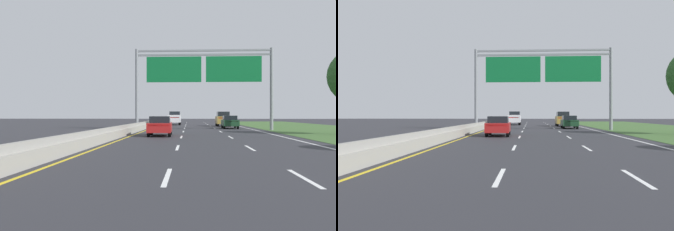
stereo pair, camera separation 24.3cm
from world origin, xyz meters
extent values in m
plane|color=#2B2B30|center=(0.00, 35.00, 0.00)|extent=(220.00, 220.00, 0.00)
cube|color=white|center=(-1.85, 10.50, 0.00)|extent=(0.14, 3.00, 0.01)
cube|color=white|center=(-1.85, 19.50, 0.00)|extent=(0.14, 3.00, 0.01)
cube|color=white|center=(-1.85, 28.50, 0.00)|extent=(0.14, 3.00, 0.01)
cube|color=white|center=(-1.85, 37.50, 0.00)|extent=(0.14, 3.00, 0.01)
cube|color=white|center=(-1.85, 46.50, 0.00)|extent=(0.14, 3.00, 0.01)
cube|color=white|center=(-1.85, 55.50, 0.00)|extent=(0.14, 3.00, 0.01)
cube|color=white|center=(-1.85, 64.50, 0.00)|extent=(0.14, 3.00, 0.01)
cube|color=white|center=(-1.85, 73.50, 0.00)|extent=(0.14, 3.00, 0.01)
cube|color=white|center=(-1.85, 82.50, 0.00)|extent=(0.14, 3.00, 0.01)
cube|color=white|center=(1.85, 10.50, 0.00)|extent=(0.14, 3.00, 0.01)
cube|color=white|center=(1.85, 19.50, 0.00)|extent=(0.14, 3.00, 0.01)
cube|color=white|center=(1.85, 28.50, 0.00)|extent=(0.14, 3.00, 0.01)
cube|color=white|center=(1.85, 37.50, 0.00)|extent=(0.14, 3.00, 0.01)
cube|color=white|center=(1.85, 46.50, 0.00)|extent=(0.14, 3.00, 0.01)
cube|color=white|center=(1.85, 55.50, 0.00)|extent=(0.14, 3.00, 0.01)
cube|color=white|center=(1.85, 64.50, 0.00)|extent=(0.14, 3.00, 0.01)
cube|color=white|center=(1.85, 73.50, 0.00)|extent=(0.14, 3.00, 0.01)
cube|color=white|center=(1.85, 82.50, 0.00)|extent=(0.14, 3.00, 0.01)
cube|color=white|center=(5.90, 35.00, 0.00)|extent=(0.16, 106.00, 0.01)
cube|color=gold|center=(-5.90, 35.00, 0.00)|extent=(0.16, 106.00, 0.01)
cube|color=#99968E|center=(-6.60, 35.00, 0.28)|extent=(0.60, 110.00, 0.55)
cube|color=#99968E|center=(-6.60, 35.00, 0.70)|extent=(0.25, 110.00, 0.30)
cylinder|color=gray|center=(-7.05, 41.20, 4.47)|extent=(0.36, 0.36, 8.94)
cylinder|color=gray|center=(7.65, 41.20, 4.47)|extent=(0.36, 0.36, 8.94)
cube|color=gray|center=(0.30, 41.20, 8.71)|extent=(14.70, 0.24, 0.20)
cube|color=gray|center=(0.30, 41.20, 8.26)|extent=(14.70, 0.24, 0.20)
cube|color=#0C602D|center=(-2.95, 41.02, 6.64)|extent=(6.00, 0.12, 2.79)
cube|color=#0C602D|center=(3.55, 41.02, 6.64)|extent=(6.00, 0.12, 2.79)
cube|color=silver|center=(-3.69, 61.49, 0.92)|extent=(2.01, 5.40, 1.00)
cube|color=black|center=(-3.69, 62.34, 1.81)|extent=(1.72, 1.90, 0.78)
cube|color=#B21414|center=(-3.69, 58.83, 1.22)|extent=(1.68, 0.08, 0.12)
cube|color=silver|center=(-3.69, 59.76, 1.52)|extent=(2.00, 1.95, 0.20)
cylinder|color=black|center=(-4.54, 63.32, 0.42)|extent=(0.30, 0.84, 0.84)
cylinder|color=black|center=(-2.84, 63.33, 0.42)|extent=(0.30, 0.84, 0.84)
cylinder|color=black|center=(-4.54, 59.65, 0.42)|extent=(0.30, 0.84, 0.84)
cylinder|color=black|center=(-2.84, 59.65, 0.42)|extent=(0.30, 0.84, 0.84)
cube|color=maroon|center=(-3.59, 29.99, 0.69)|extent=(1.93, 4.44, 0.72)
cube|color=black|center=(-3.59, 29.94, 1.31)|extent=(1.62, 2.34, 0.52)
cube|color=#B21414|center=(-3.54, 27.83, 0.91)|extent=(1.53, 0.12, 0.12)
cylinder|color=black|center=(-4.43, 31.47, 0.33)|extent=(0.24, 0.67, 0.66)
cylinder|color=black|center=(-2.83, 31.50, 0.33)|extent=(0.24, 0.67, 0.66)
cylinder|color=black|center=(-4.35, 28.47, 0.33)|extent=(0.24, 0.67, 0.66)
cylinder|color=black|center=(-2.75, 28.51, 0.33)|extent=(0.24, 0.67, 0.66)
cube|color=#193D23|center=(3.67, 46.05, 0.69)|extent=(1.84, 4.41, 0.72)
cube|color=black|center=(3.67, 46.00, 1.31)|extent=(1.58, 2.31, 0.52)
cube|color=#B21414|center=(3.66, 43.89, 0.91)|extent=(1.53, 0.09, 0.12)
cylinder|color=black|center=(2.88, 47.55, 0.33)|extent=(0.22, 0.66, 0.66)
cylinder|color=black|center=(4.48, 47.54, 0.33)|extent=(0.22, 0.66, 0.66)
cylinder|color=black|center=(2.86, 44.55, 0.33)|extent=(0.22, 0.66, 0.66)
cylinder|color=black|center=(4.46, 44.55, 0.33)|extent=(0.22, 0.66, 0.66)
cube|color=#A38438|center=(3.60, 54.70, 0.91)|extent=(1.92, 4.71, 1.05)
cube|color=black|center=(3.59, 54.55, 1.77)|extent=(1.64, 3.01, 0.68)
cube|color=#B21414|center=(3.59, 52.39, 1.22)|extent=(1.60, 0.09, 0.12)
cylinder|color=black|center=(2.78, 56.30, 0.38)|extent=(0.26, 0.76, 0.76)
cylinder|color=black|center=(4.42, 56.29, 0.38)|extent=(0.26, 0.76, 0.76)
cylinder|color=black|center=(2.77, 53.10, 0.38)|extent=(0.26, 0.76, 0.76)
cylinder|color=black|center=(4.41, 53.10, 0.38)|extent=(0.26, 0.76, 0.76)
camera|label=1|loc=(-1.23, 0.26, 1.72)|focal=39.87mm
camera|label=2|loc=(-0.99, 0.27, 1.72)|focal=39.87mm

